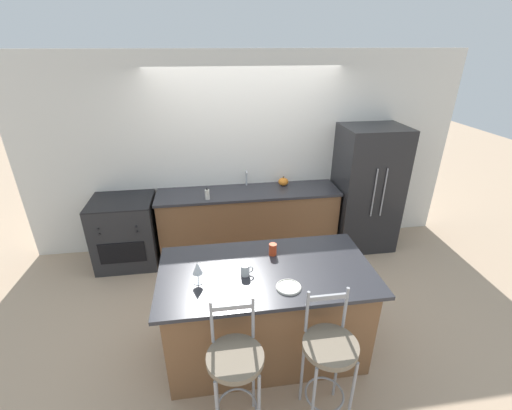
{
  "coord_description": "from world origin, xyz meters",
  "views": [
    {
      "loc": [
        -0.52,
        -3.92,
        2.76
      ],
      "look_at": [
        -0.03,
        -0.56,
        1.15
      ],
      "focal_mm": 24.0,
      "sensor_mm": 36.0,
      "label": 1
    }
  ],
  "objects_px": {
    "bar_stool_near": "(236,369)",
    "soap_bottle": "(207,194)",
    "bar_stool_far": "(329,357)",
    "wine_glass": "(197,269)",
    "oven_range": "(126,232)",
    "tumbler_cup": "(273,249)",
    "dinner_plate": "(289,287)",
    "refrigerator": "(366,189)",
    "coffee_mug": "(245,270)",
    "pumpkin_decoration": "(283,182)"
  },
  "relations": [
    {
      "from": "bar_stool_near",
      "to": "bar_stool_far",
      "type": "xyz_separation_m",
      "value": [
        0.7,
        0.0,
        0.0
      ]
    },
    {
      "from": "bar_stool_near",
      "to": "pumpkin_decoration",
      "type": "bearing_deg",
      "value": 70.82
    },
    {
      "from": "wine_glass",
      "to": "pumpkin_decoration",
      "type": "relative_size",
      "value": 1.42
    },
    {
      "from": "bar_stool_near",
      "to": "wine_glass",
      "type": "xyz_separation_m",
      "value": [
        -0.24,
        0.63,
        0.45
      ]
    },
    {
      "from": "refrigerator",
      "to": "coffee_mug",
      "type": "distance_m",
      "value": 2.65
    },
    {
      "from": "refrigerator",
      "to": "bar_stool_near",
      "type": "xyz_separation_m",
      "value": [
        -2.1,
        -2.49,
        -0.25
      ]
    },
    {
      "from": "dinner_plate",
      "to": "coffee_mug",
      "type": "distance_m",
      "value": 0.4
    },
    {
      "from": "wine_glass",
      "to": "tumbler_cup",
      "type": "height_order",
      "value": "wine_glass"
    },
    {
      "from": "bar_stool_near",
      "to": "tumbler_cup",
      "type": "xyz_separation_m",
      "value": [
        0.45,
        0.95,
        0.37
      ]
    },
    {
      "from": "bar_stool_near",
      "to": "coffee_mug",
      "type": "relative_size",
      "value": 10.42
    },
    {
      "from": "refrigerator",
      "to": "bar_stool_near",
      "type": "distance_m",
      "value": 3.26
    },
    {
      "from": "bar_stool_far",
      "to": "coffee_mug",
      "type": "distance_m",
      "value": 0.94
    },
    {
      "from": "dinner_plate",
      "to": "tumbler_cup",
      "type": "distance_m",
      "value": 0.5
    },
    {
      "from": "refrigerator",
      "to": "wine_glass",
      "type": "bearing_deg",
      "value": -141.58
    },
    {
      "from": "soap_bottle",
      "to": "oven_range",
      "type": "bearing_deg",
      "value": 172.73
    },
    {
      "from": "coffee_mug",
      "to": "soap_bottle",
      "type": "bearing_deg",
      "value": 100.04
    },
    {
      "from": "wine_glass",
      "to": "coffee_mug",
      "type": "distance_m",
      "value": 0.41
    },
    {
      "from": "soap_bottle",
      "to": "wine_glass",
      "type": "bearing_deg",
      "value": -93.5
    },
    {
      "from": "dinner_plate",
      "to": "wine_glass",
      "type": "relative_size",
      "value": 1.04
    },
    {
      "from": "bar_stool_far",
      "to": "wine_glass",
      "type": "distance_m",
      "value": 1.22
    },
    {
      "from": "oven_range",
      "to": "dinner_plate",
      "type": "xyz_separation_m",
      "value": [
        1.74,
        -2.04,
        0.49
      ]
    },
    {
      "from": "bar_stool_near",
      "to": "pumpkin_decoration",
      "type": "xyz_separation_m",
      "value": [
        0.93,
        2.68,
        0.35
      ]
    },
    {
      "from": "refrigerator",
      "to": "soap_bottle",
      "type": "distance_m",
      "value": 2.24
    },
    {
      "from": "refrigerator",
      "to": "soap_bottle",
      "type": "relative_size",
      "value": 10.93
    },
    {
      "from": "oven_range",
      "to": "bar_stool_near",
      "type": "xyz_separation_m",
      "value": [
        1.25,
        -2.49,
        0.17
      ]
    },
    {
      "from": "oven_range",
      "to": "bar_stool_far",
      "type": "relative_size",
      "value": 0.81
    },
    {
      "from": "coffee_mug",
      "to": "pumpkin_decoration",
      "type": "bearing_deg",
      "value": 68.79
    },
    {
      "from": "coffee_mug",
      "to": "soap_bottle",
      "type": "relative_size",
      "value": 0.68
    },
    {
      "from": "dinner_plate",
      "to": "coffee_mug",
      "type": "xyz_separation_m",
      "value": [
        -0.33,
        0.23,
        0.04
      ]
    },
    {
      "from": "dinner_plate",
      "to": "coffee_mug",
      "type": "height_order",
      "value": "coffee_mug"
    },
    {
      "from": "bar_stool_near",
      "to": "tumbler_cup",
      "type": "relative_size",
      "value": 10.18
    },
    {
      "from": "coffee_mug",
      "to": "tumbler_cup",
      "type": "height_order",
      "value": "tumbler_cup"
    },
    {
      "from": "coffee_mug",
      "to": "dinner_plate",
      "type": "bearing_deg",
      "value": -34.6
    },
    {
      "from": "refrigerator",
      "to": "coffee_mug",
      "type": "bearing_deg",
      "value": -137.02
    },
    {
      "from": "refrigerator",
      "to": "tumbler_cup",
      "type": "relative_size",
      "value": 15.61
    },
    {
      "from": "oven_range",
      "to": "tumbler_cup",
      "type": "bearing_deg",
      "value": -42.13
    },
    {
      "from": "refrigerator",
      "to": "wine_glass",
      "type": "relative_size",
      "value": 8.92
    },
    {
      "from": "bar_stool_far",
      "to": "pumpkin_decoration",
      "type": "xyz_separation_m",
      "value": [
        0.23,
        2.67,
        0.35
      ]
    },
    {
      "from": "oven_range",
      "to": "wine_glass",
      "type": "bearing_deg",
      "value": -61.52
    },
    {
      "from": "bar_stool_far",
      "to": "dinner_plate",
      "type": "xyz_separation_m",
      "value": [
        -0.21,
        0.45,
        0.32
      ]
    },
    {
      "from": "wine_glass",
      "to": "coffee_mug",
      "type": "xyz_separation_m",
      "value": [
        0.4,
        0.05,
        -0.09
      ]
    },
    {
      "from": "bar_stool_far",
      "to": "pumpkin_decoration",
      "type": "distance_m",
      "value": 2.71
    },
    {
      "from": "refrigerator",
      "to": "dinner_plate",
      "type": "bearing_deg",
      "value": -128.41
    },
    {
      "from": "bar_stool_far",
      "to": "tumbler_cup",
      "type": "xyz_separation_m",
      "value": [
        -0.25,
        0.95,
        0.37
      ]
    },
    {
      "from": "tumbler_cup",
      "to": "coffee_mug",
      "type": "bearing_deg",
      "value": -136.94
    },
    {
      "from": "coffee_mug",
      "to": "bar_stool_far",
      "type": "bearing_deg",
      "value": -51.43
    },
    {
      "from": "oven_range",
      "to": "wine_glass",
      "type": "distance_m",
      "value": 2.2
    },
    {
      "from": "bar_stool_near",
      "to": "wine_glass",
      "type": "relative_size",
      "value": 5.81
    },
    {
      "from": "tumbler_cup",
      "to": "dinner_plate",
      "type": "bearing_deg",
      "value": -85.89
    },
    {
      "from": "bar_stool_near",
      "to": "soap_bottle",
      "type": "distance_m",
      "value": 2.38
    }
  ]
}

